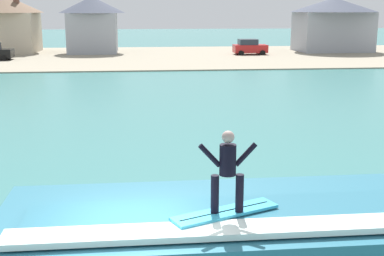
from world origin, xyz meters
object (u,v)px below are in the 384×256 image
object	(u,v)px
wave_crest	(221,237)
surfer	(228,168)
house_with_chimney	(3,20)
house_small_cottage	(92,22)
surfboard	(225,212)
house_gabled_white	(333,21)
car_far_shore	(250,47)

from	to	relation	value
wave_crest	surfer	bearing A→B (deg)	-89.29
house_with_chimney	house_small_cottage	size ratio (longest dim) A/B	1.22
surfboard	house_small_cottage	xyz separation A→B (m)	(-6.71, 55.05, 2.29)
surfboard	house_gabled_white	distance (m)	58.79
surfer	house_with_chimney	size ratio (longest dim) A/B	0.17
surfboard	house_with_chimney	bearing A→B (deg)	107.09
car_far_shore	house_gabled_white	world-z (taller)	house_gabled_white
house_with_chimney	house_gabled_white	xyz separation A→B (m)	(40.09, -2.40, -0.13)
surfer	house_small_cottage	xyz separation A→B (m)	(-6.73, 55.11, 1.36)
surfer	house_small_cottage	world-z (taller)	house_small_cottage
surfer	car_far_shore	bearing A→B (deg)	77.25
car_far_shore	house_small_cottage	xyz separation A→B (m)	(-18.20, 4.41, 2.82)
wave_crest	car_far_shore	distance (m)	51.34
house_with_chimney	house_small_cottage	xyz separation A→B (m)	(10.69, -1.53, -0.19)
wave_crest	house_gabled_white	distance (m)	58.27
house_gabled_white	house_small_cottage	world-z (taller)	house_small_cottage
house_gabled_white	car_far_shore	bearing A→B (deg)	-162.47
wave_crest	car_far_shore	size ratio (longest dim) A/B	2.40
wave_crest	surfboard	size ratio (longest dim) A/B	4.11
surfboard	surfer	xyz separation A→B (m)	(0.02, -0.06, 0.93)
house_small_cottage	surfboard	bearing A→B (deg)	-83.05
wave_crest	car_far_shore	bearing A→B (deg)	77.08
wave_crest	house_small_cottage	bearing A→B (deg)	97.04
wave_crest	house_small_cottage	distance (m)	54.95
wave_crest	surfer	size ratio (longest dim) A/B	5.67
surfboard	house_small_cottage	distance (m)	55.50
surfboard	house_with_chimney	distance (m)	59.25
wave_crest	house_small_cottage	size ratio (longest dim) A/B	1.17
car_far_shore	house_gabled_white	xyz separation A→B (m)	(11.20, 3.54, 2.88)
surfboard	car_far_shore	bearing A→B (deg)	77.21
car_far_shore	house_with_chimney	size ratio (longest dim) A/B	0.40
car_far_shore	house_with_chimney	xyz separation A→B (m)	(-28.89, 5.94, 3.01)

